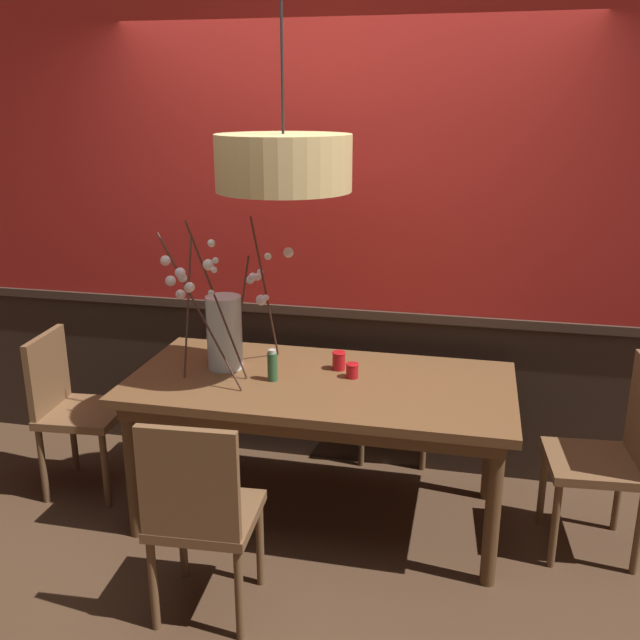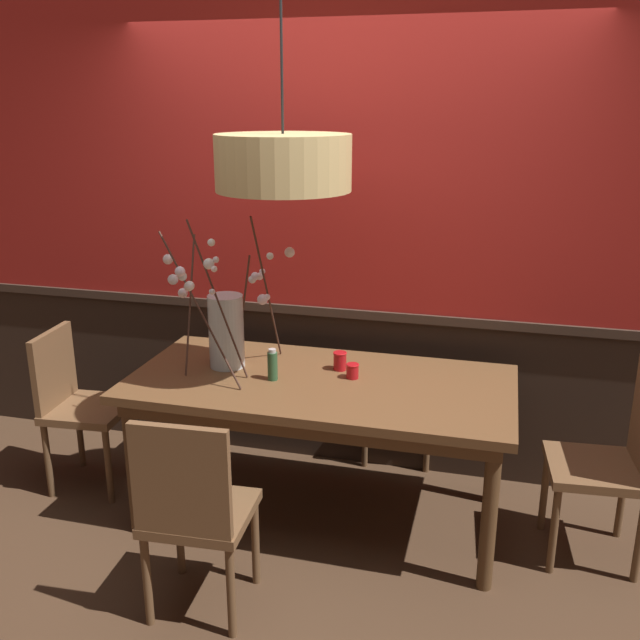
% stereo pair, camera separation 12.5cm
% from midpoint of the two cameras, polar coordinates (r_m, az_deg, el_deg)
% --- Properties ---
extents(ground_plane, '(24.00, 24.00, 0.00)m').
position_cam_midpoint_polar(ground_plane, '(3.86, -0.97, -15.47)').
color(ground_plane, '#4C3321').
extents(back_wall, '(5.16, 0.14, 2.64)m').
position_cam_midpoint_polar(back_wall, '(3.98, 1.22, 6.04)').
color(back_wall, '#2D2119').
rests_on(back_wall, ground).
extents(dining_table, '(1.90, 0.92, 0.77)m').
position_cam_midpoint_polar(dining_table, '(3.54, -1.02, -6.12)').
color(dining_table, brown).
rests_on(dining_table, ground).
extents(chair_head_west_end, '(0.44, 0.44, 0.90)m').
position_cam_midpoint_polar(chair_head_west_end, '(4.12, -20.32, -6.37)').
color(chair_head_west_end, brown).
rests_on(chair_head_west_end, ground).
extents(chair_head_east_end, '(0.46, 0.45, 0.97)m').
position_cam_midpoint_polar(chair_head_east_end, '(3.59, 21.70, -9.73)').
color(chair_head_east_end, brown).
rests_on(chair_head_east_end, ground).
extents(chair_far_side_right, '(0.46, 0.46, 0.95)m').
position_cam_midpoint_polar(chair_far_side_right, '(4.33, 5.32, -3.97)').
color(chair_far_side_right, brown).
rests_on(chair_far_side_right, ground).
extents(chair_near_side_left, '(0.44, 0.43, 0.93)m').
position_cam_midpoint_polar(chair_near_side_left, '(2.99, -10.93, -14.87)').
color(chair_near_side_left, brown).
rests_on(chair_near_side_left, ground).
extents(vase_with_blossoms, '(0.65, 0.62, 0.82)m').
position_cam_midpoint_polar(vase_with_blossoms, '(3.63, -8.78, -0.79)').
color(vase_with_blossoms, silver).
rests_on(vase_with_blossoms, dining_table).
extents(candle_holder_nearer_center, '(0.07, 0.07, 0.10)m').
position_cam_midpoint_polar(candle_holder_nearer_center, '(3.62, 0.54, -3.31)').
color(candle_holder_nearer_center, red).
rests_on(candle_holder_nearer_center, dining_table).
extents(candle_holder_nearer_edge, '(0.07, 0.07, 0.08)m').
position_cam_midpoint_polar(candle_holder_nearer_edge, '(3.52, 1.60, -4.10)').
color(candle_holder_nearer_edge, red).
rests_on(candle_holder_nearer_edge, dining_table).
extents(condiment_bottle, '(0.05, 0.05, 0.16)m').
position_cam_midpoint_polar(condiment_bottle, '(3.48, -4.90, -3.72)').
color(condiment_bottle, '#2D5633').
rests_on(condiment_bottle, dining_table).
extents(pendant_lamp, '(0.61, 0.61, 0.94)m').
position_cam_midpoint_polar(pendant_lamp, '(3.21, -4.11, 12.55)').
color(pendant_lamp, tan).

